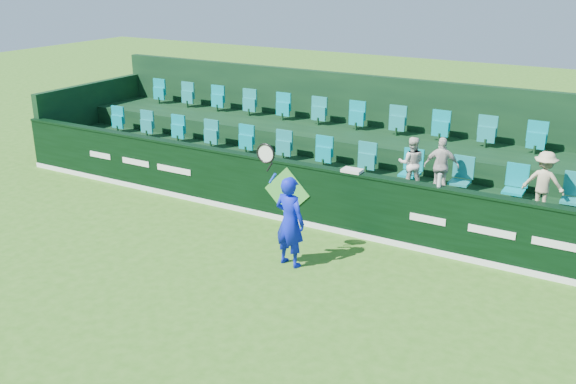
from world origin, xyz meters
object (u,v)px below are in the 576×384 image
Objects in this scene: towel at (352,170)px; drinks_bottle at (439,180)px; spectator_right at (544,182)px; spectator_middle at (442,166)px; spectator_left at (411,163)px; tennis_player at (290,221)px.

towel is 1.79m from drinks_bottle.
spectator_right is 3.63m from towel.
spectator_middle is 1.16m from drinks_bottle.
drinks_bottle is at bearing 0.00° from towel.
spectator_middle is 1.00× the size of spectator_right.
spectator_middle is at bearing 158.60° from spectator_left.
tennis_player is 2.10× the size of spectator_left.
spectator_right is at bearing 158.60° from spectator_left.
spectator_right is at bearing 17.96° from towel.
tennis_player is at bearing 42.89° from spectator_middle.
towel is at bearing 21.84° from spectator_middle.
drinks_bottle is at bearing 34.63° from spectator_right.
towel is (-0.84, -1.12, 0.02)m from spectator_left.
spectator_left is 0.94× the size of spectator_right.
spectator_middle is at bearing 37.15° from towel.
spectator_right is (2.62, 0.00, 0.03)m from spectator_left.
spectator_middle is (1.85, 2.98, 0.53)m from tennis_player.
towel is (0.37, 1.86, 0.51)m from tennis_player.
spectator_middle is 2.99× the size of towel.
tennis_player is at bearing -101.27° from towel.
spectator_left is 1.40m from towel.
spectator_right is (3.83, 2.98, 0.52)m from tennis_player.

